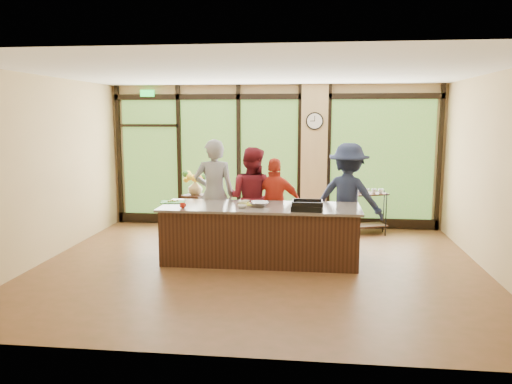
% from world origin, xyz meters
% --- Properties ---
extents(floor, '(7.00, 7.00, 0.00)m').
position_xyz_m(floor, '(0.00, 0.00, 0.00)').
color(floor, brown).
rests_on(floor, ground).
extents(ceiling, '(7.00, 7.00, 0.00)m').
position_xyz_m(ceiling, '(0.00, 0.00, 3.00)').
color(ceiling, white).
rests_on(ceiling, back_wall).
extents(back_wall, '(7.00, 0.00, 7.00)m').
position_xyz_m(back_wall, '(0.00, 3.00, 1.50)').
color(back_wall, tan).
rests_on(back_wall, floor).
extents(left_wall, '(0.00, 6.00, 6.00)m').
position_xyz_m(left_wall, '(-3.50, 0.00, 1.50)').
color(left_wall, tan).
rests_on(left_wall, floor).
extents(right_wall, '(0.00, 6.00, 6.00)m').
position_xyz_m(right_wall, '(3.50, 0.00, 1.50)').
color(right_wall, tan).
rests_on(right_wall, floor).
extents(window_wall, '(6.90, 0.12, 3.00)m').
position_xyz_m(window_wall, '(0.16, 2.95, 1.39)').
color(window_wall, tan).
rests_on(window_wall, floor).
extents(island_base, '(3.10, 1.00, 0.88)m').
position_xyz_m(island_base, '(0.00, 0.30, 0.44)').
color(island_base, '#321A10').
rests_on(island_base, floor).
extents(countertop, '(3.20, 1.10, 0.04)m').
position_xyz_m(countertop, '(0.00, 0.30, 0.90)').
color(countertop, '#70665C').
rests_on(countertop, island_base).
extents(wall_clock, '(0.36, 0.04, 0.36)m').
position_xyz_m(wall_clock, '(0.85, 2.87, 2.25)').
color(wall_clock, black).
rests_on(wall_clock, window_wall).
extents(cook_left, '(0.78, 0.58, 1.96)m').
position_xyz_m(cook_left, '(-0.90, 1.03, 0.98)').
color(cook_left, gray).
rests_on(cook_left, floor).
extents(cook_midleft, '(1.06, 0.94, 1.82)m').
position_xyz_m(cook_midleft, '(-0.24, 1.10, 0.91)').
color(cook_midleft, maroon).
rests_on(cook_midleft, floor).
extents(cook_midright, '(0.97, 0.42, 1.63)m').
position_xyz_m(cook_midright, '(0.19, 1.03, 0.82)').
color(cook_midright, '#B82F1C').
rests_on(cook_midright, floor).
extents(cook_right, '(1.40, 1.10, 1.90)m').
position_xyz_m(cook_right, '(1.45, 1.10, 0.95)').
color(cook_right, '#1B223B').
rests_on(cook_right, floor).
extents(roasting_pan, '(0.50, 0.40, 0.08)m').
position_xyz_m(roasting_pan, '(0.76, 0.00, 0.96)').
color(roasting_pan, black).
rests_on(roasting_pan, countertop).
extents(mixing_bowl, '(0.34, 0.34, 0.08)m').
position_xyz_m(mixing_bowl, '(-0.01, 0.25, 0.96)').
color(mixing_bowl, silver).
rests_on(mixing_bowl, countertop).
extents(cutting_board_left, '(0.45, 0.37, 0.01)m').
position_xyz_m(cutting_board_left, '(-1.50, 0.48, 0.93)').
color(cutting_board_left, green).
rests_on(cutting_board_left, countertop).
extents(cutting_board_center, '(0.38, 0.30, 0.01)m').
position_xyz_m(cutting_board_center, '(-0.19, 0.44, 0.93)').
color(cutting_board_center, yellow).
rests_on(cutting_board_center, countertop).
extents(cutting_board_right, '(0.46, 0.40, 0.01)m').
position_xyz_m(cutting_board_right, '(0.76, 0.64, 0.93)').
color(cutting_board_right, yellow).
rests_on(cutting_board_right, countertop).
extents(prep_bowl_near, '(0.20, 0.20, 0.05)m').
position_xyz_m(prep_bowl_near, '(-0.31, 0.43, 0.94)').
color(prep_bowl_near, silver).
rests_on(prep_bowl_near, countertop).
extents(prep_bowl_mid, '(0.17, 0.17, 0.05)m').
position_xyz_m(prep_bowl_mid, '(-0.27, 0.11, 0.94)').
color(prep_bowl_mid, silver).
rests_on(prep_bowl_mid, countertop).
extents(prep_bowl_far, '(0.16, 0.16, 0.03)m').
position_xyz_m(prep_bowl_far, '(-0.28, 0.64, 0.93)').
color(prep_bowl_far, silver).
rests_on(prep_bowl_far, countertop).
extents(red_ramekin, '(0.10, 0.10, 0.08)m').
position_xyz_m(red_ramekin, '(-1.19, -0.03, 0.96)').
color(red_ramekin, '#B61F12').
rests_on(red_ramekin, countertop).
extents(flower_stand, '(0.52, 0.52, 0.81)m').
position_xyz_m(flower_stand, '(-1.47, 1.96, 0.41)').
color(flower_stand, '#321A10').
rests_on(flower_stand, floor).
extents(flower_vase, '(0.33, 0.33, 0.30)m').
position_xyz_m(flower_vase, '(-1.47, 1.96, 0.96)').
color(flower_vase, '#9B8354').
rests_on(flower_vase, flower_stand).
extents(bar_cart, '(0.76, 0.59, 0.92)m').
position_xyz_m(bar_cart, '(1.97, 2.48, 0.55)').
color(bar_cart, '#321A10').
rests_on(bar_cart, floor).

